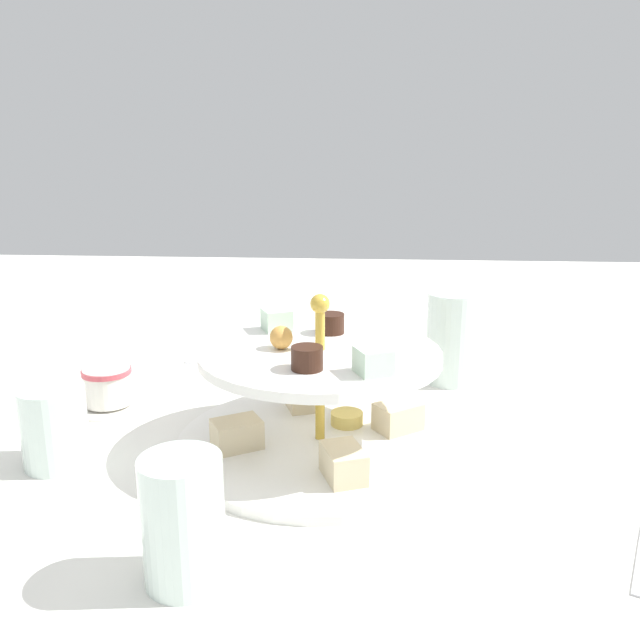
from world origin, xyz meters
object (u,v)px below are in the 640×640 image
Objects in this scene: tiered_serving_stand at (320,405)px; teacup_with_saucer at (108,389)px; water_glass_short_left at (54,427)px; water_glass_tall_right at (452,338)px; water_glass_mid_back at (183,521)px; butter_knife_right at (243,358)px.

tiered_serving_stand is 0.28m from teacup_with_saucer.
water_glass_short_left is at bearing -178.00° from teacup_with_saucer.
water_glass_mid_back is (-0.44, 0.24, -0.01)m from water_glass_tall_right.
water_glass_mid_back is at bearing -149.84° from teacup_with_saucer.
teacup_with_saucer is (-0.12, 0.43, -0.04)m from water_glass_tall_right.
water_glass_tall_right is 0.50m from water_glass_short_left.
water_glass_short_left is (-0.27, 0.42, -0.02)m from water_glass_tall_right.
water_glass_tall_right is at bearing -37.45° from tiered_serving_stand.
water_glass_tall_right is 1.50× the size of water_glass_short_left.
tiered_serving_stand reaches higher than water_glass_mid_back.
teacup_with_saucer is (0.15, 0.01, -0.02)m from water_glass_short_left.
tiered_serving_stand is at bearing 99.49° from butter_knife_right.
water_glass_short_left is (-0.06, 0.26, -0.01)m from tiered_serving_stand.
water_glass_tall_right is at bearing 149.99° from butter_knife_right.
teacup_with_saucer is 0.53× the size of butter_knife_right.
water_glass_short_left reaches higher than butter_knife_right.
teacup_with_saucer is at bearing 71.54° from tiered_serving_stand.
water_glass_short_left is at bearing 102.58° from tiered_serving_stand.
teacup_with_saucer reaches higher than butter_knife_right.
water_glass_short_left is 0.24m from water_glass_mid_back.
butter_knife_right is at bearing 6.05° from water_glass_mid_back.
water_glass_tall_right is (0.21, -0.16, 0.01)m from tiered_serving_stand.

